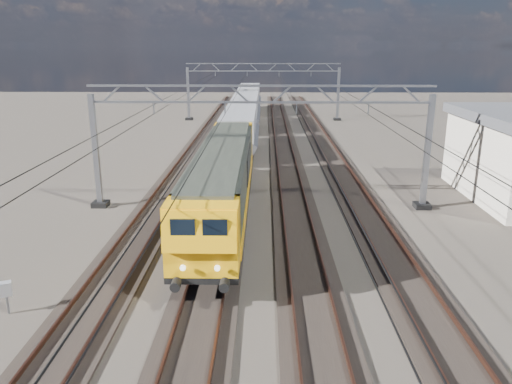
{
  "coord_description": "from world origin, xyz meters",
  "views": [
    {
      "loc": [
        0.22,
        -24.03,
        9.16
      ],
      "look_at": [
        -0.18,
        -1.0,
        2.4
      ],
      "focal_mm": 35.0,
      "sensor_mm": 36.0,
      "label": 1
    }
  ],
  "objects_px": {
    "hopper_wagon_third": "(249,96)",
    "catenary_gantry_mid": "(261,142)",
    "catenary_gantry_far": "(263,89)",
    "locomotive": "(223,178)",
    "hopper_wagon_lead": "(239,128)",
    "hopper_wagon_mid": "(245,108)",
    "trackside_cabinet": "(6,290)"
  },
  "relations": [
    {
      "from": "hopper_wagon_third",
      "to": "catenary_gantry_mid",
      "type": "bearing_deg",
      "value": -87.4
    },
    {
      "from": "catenary_gantry_far",
      "to": "locomotive",
      "type": "relative_size",
      "value": 0.94
    },
    {
      "from": "catenary_gantry_mid",
      "to": "hopper_wagon_lead",
      "type": "distance_m",
      "value": 15.91
    },
    {
      "from": "hopper_wagon_mid",
      "to": "trackside_cabinet",
      "type": "distance_m",
      "value": 42.83
    },
    {
      "from": "hopper_wagon_mid",
      "to": "trackside_cabinet",
      "type": "height_order",
      "value": "hopper_wagon_mid"
    },
    {
      "from": "catenary_gantry_mid",
      "to": "trackside_cabinet",
      "type": "xyz_separation_m",
      "value": [
        -8.86,
        -12.35,
        -2.98
      ]
    },
    {
      "from": "locomotive",
      "to": "hopper_wagon_mid",
      "type": "height_order",
      "value": "locomotive"
    },
    {
      "from": "locomotive",
      "to": "hopper_wagon_third",
      "type": "distance_m",
      "value": 46.1
    },
    {
      "from": "hopper_wagon_third",
      "to": "trackside_cabinet",
      "type": "height_order",
      "value": "hopper_wagon_third"
    },
    {
      "from": "locomotive",
      "to": "hopper_wagon_third",
      "type": "relative_size",
      "value": 1.62
    },
    {
      "from": "catenary_gantry_mid",
      "to": "hopper_wagon_lead",
      "type": "xyz_separation_m",
      "value": [
        -2.0,
        15.7,
        -1.67
      ]
    },
    {
      "from": "locomotive",
      "to": "trackside_cabinet",
      "type": "distance_m",
      "value": 12.5
    },
    {
      "from": "hopper_wagon_mid",
      "to": "catenary_gantry_mid",
      "type": "bearing_deg",
      "value": -86.17
    },
    {
      "from": "hopper_wagon_lead",
      "to": "hopper_wagon_third",
      "type": "xyz_separation_m",
      "value": [
        0.0,
        28.4,
        0.0
      ]
    },
    {
      "from": "hopper_wagon_lead",
      "to": "hopper_wagon_third",
      "type": "bearing_deg",
      "value": 90.0
    },
    {
      "from": "hopper_wagon_lead",
      "to": "hopper_wagon_mid",
      "type": "xyz_separation_m",
      "value": [
        0.0,
        14.2,
        0.0
      ]
    },
    {
      "from": "hopper_wagon_lead",
      "to": "locomotive",
      "type": "bearing_deg",
      "value": -90.0
    },
    {
      "from": "catenary_gantry_mid",
      "to": "hopper_wagon_mid",
      "type": "distance_m",
      "value": 30.01
    },
    {
      "from": "catenary_gantry_mid",
      "to": "hopper_wagon_lead",
      "type": "bearing_deg",
      "value": 97.26
    },
    {
      "from": "hopper_wagon_mid",
      "to": "hopper_wagon_third",
      "type": "height_order",
      "value": "same"
    },
    {
      "from": "catenary_gantry_mid",
      "to": "trackside_cabinet",
      "type": "distance_m",
      "value": 15.49
    },
    {
      "from": "locomotive",
      "to": "catenary_gantry_mid",
      "type": "bearing_deg",
      "value": 44.94
    },
    {
      "from": "catenary_gantry_far",
      "to": "hopper_wagon_third",
      "type": "distance_m",
      "value": 8.51
    },
    {
      "from": "catenary_gantry_far",
      "to": "hopper_wagon_lead",
      "type": "bearing_deg",
      "value": -95.63
    },
    {
      "from": "trackside_cabinet",
      "to": "catenary_gantry_mid",
      "type": "bearing_deg",
      "value": 30.06
    },
    {
      "from": "catenary_gantry_mid",
      "to": "hopper_wagon_third",
      "type": "distance_m",
      "value": 44.18
    },
    {
      "from": "locomotive",
      "to": "trackside_cabinet",
      "type": "xyz_separation_m",
      "value": [
        -6.86,
        -10.36,
        -1.4
      ]
    },
    {
      "from": "catenary_gantry_far",
      "to": "trackside_cabinet",
      "type": "xyz_separation_m",
      "value": [
        -8.86,
        -48.35,
        -2.98
      ]
    },
    {
      "from": "hopper_wagon_lead",
      "to": "hopper_wagon_mid",
      "type": "bearing_deg",
      "value": 90.0
    },
    {
      "from": "locomotive",
      "to": "hopper_wagon_mid",
      "type": "xyz_separation_m",
      "value": [
        -0.0,
        31.9,
        -0.09
      ]
    },
    {
      "from": "hopper_wagon_third",
      "to": "hopper_wagon_lead",
      "type": "bearing_deg",
      "value": -90.0
    },
    {
      "from": "catenary_gantry_far",
      "to": "hopper_wagon_third",
      "type": "relative_size",
      "value": 1.53
    }
  ]
}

